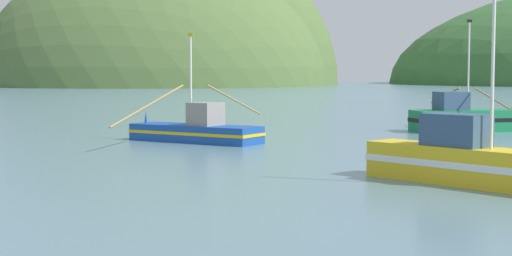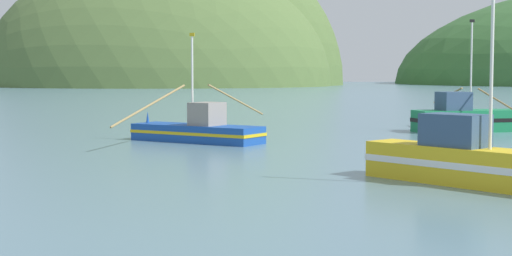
{
  "view_description": "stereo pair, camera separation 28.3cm",
  "coord_description": "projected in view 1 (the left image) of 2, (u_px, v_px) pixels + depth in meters",
  "views": [
    {
      "loc": [
        -0.48,
        -9.54,
        4.16
      ],
      "look_at": [
        -0.18,
        27.8,
        1.4
      ],
      "focal_mm": 53.83,
      "sensor_mm": 36.0,
      "label": 1
    },
    {
      "loc": [
        -0.2,
        -9.54,
        4.16
      ],
      "look_at": [
        -0.18,
        27.8,
        1.4
      ],
      "focal_mm": 53.83,
      "sensor_mm": 36.0,
      "label": 2
    }
  ],
  "objects": [
    {
      "name": "hill_mid_left",
      "position": [
        196.0,
        85.0,
        237.99
      ],
      "size": [
        87.92,
        70.34,
        89.1
      ],
      "primitive_type": "ellipsoid",
      "color": "#516B38",
      "rests_on": "ground"
    },
    {
      "name": "hill_mid_right",
      "position": [
        152.0,
        86.0,
        224.38
      ],
      "size": [
        101.57,
        81.25,
        76.23
      ],
      "primitive_type": "ellipsoid",
      "color": "#516B38",
      "rests_on": "ground"
    },
    {
      "name": "fishing_boat_yellow",
      "position": [
        476.0,
        162.0,
        27.82
      ],
      "size": [
        7.39,
        8.06,
        7.71
      ],
      "rotation": [
        0.0,
        0.0,
        5.44
      ],
      "color": "gold",
      "rests_on": "ground"
    },
    {
      "name": "fishing_boat_blue",
      "position": [
        197.0,
        130.0,
        45.26
      ],
      "size": [
        8.28,
        12.42,
        6.43
      ],
      "rotation": [
        0.0,
        0.0,
        2.57
      ],
      "color": "#19479E",
      "rests_on": "ground"
    },
    {
      "name": "fishing_boat_green",
      "position": [
        465.0,
        118.0,
        53.06
      ],
      "size": [
        8.13,
        10.74,
        7.72
      ],
      "rotation": [
        0.0,
        0.0,
        0.22
      ],
      "color": "#197A47",
      "rests_on": "ground"
    }
  ]
}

